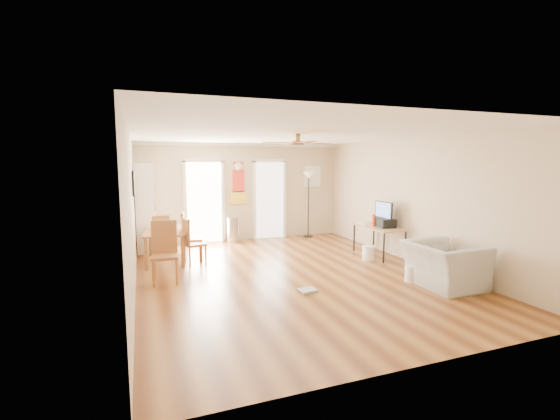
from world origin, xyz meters
name	(u,v)px	position (x,y,z in m)	size (l,w,h in m)	color
floor	(291,274)	(0.00, 0.00, 0.00)	(7.00, 7.00, 0.00)	brown
ceiling	(291,134)	(0.00, 0.00, 2.60)	(5.50, 7.00, 0.00)	silver
wall_back	(243,192)	(0.00, 3.50, 1.30)	(5.50, 0.04, 2.60)	beige
wall_front	(423,243)	(0.00, -3.50, 1.30)	(5.50, 0.04, 2.60)	beige
wall_left	(132,212)	(-2.75, 0.00, 1.30)	(0.04, 7.00, 2.60)	beige
wall_right	(413,201)	(2.75, 0.00, 1.30)	(0.04, 7.00, 2.60)	beige
crown_molding	(291,137)	(0.00, 0.00, 2.56)	(5.50, 7.00, 0.08)	white
kitchen_doorway	(204,203)	(-1.05, 3.48, 1.05)	(0.90, 0.10, 2.10)	white
bathroom_doorway	(269,200)	(0.75, 3.48, 1.05)	(0.80, 0.10, 2.10)	white
wall_decal	(238,183)	(-0.13, 3.48, 1.55)	(0.46, 0.03, 1.10)	red
ac_grille	(312,176)	(2.05, 3.47, 1.70)	(0.50, 0.04, 0.60)	white
framed_poster	(133,183)	(-2.73, 1.40, 1.70)	(0.04, 0.66, 0.48)	black
ceiling_fan	(298,143)	(0.00, -0.30, 2.43)	(1.24, 1.24, 0.20)	#593819
bookshelf	(145,207)	(-2.52, 3.03, 1.04)	(0.42, 0.94, 2.08)	silver
dining_table	(166,246)	(-2.15, 1.79, 0.34)	(0.81, 1.35, 0.68)	brown
dining_chair_right_a	(192,237)	(-1.60, 1.70, 0.52)	(0.43, 0.43, 1.03)	#AB7A37
dining_chair_right_b	(195,241)	(-1.60, 1.34, 0.48)	(0.39, 0.39, 0.96)	#925F2F
dining_chair_near	(165,253)	(-2.26, 0.27, 0.53)	(0.44, 0.44, 1.07)	brown
dining_chair_far	(160,235)	(-2.22, 2.44, 0.46)	(0.38, 0.38, 0.91)	#A97736
trash_can	(233,230)	(-0.36, 3.18, 0.33)	(0.31, 0.31, 0.66)	#B1B1B3
torchiere_lamp	(308,205)	(1.80, 3.19, 0.92)	(0.35, 0.35, 1.83)	black
computer_desk	(378,241)	(2.39, 0.65, 0.34)	(0.63, 1.25, 0.67)	tan
imac	(383,214)	(2.47, 0.61, 0.95)	(0.08, 0.60, 0.56)	black
keyboard	(362,224)	(2.20, 1.05, 0.68)	(0.12, 0.36, 0.01)	silver
printer	(386,223)	(2.45, 0.49, 0.77)	(0.33, 0.38, 0.20)	black
orange_bottle	(374,220)	(2.30, 0.73, 0.81)	(0.09, 0.09, 0.27)	red
wastebasket_a	(368,253)	(1.97, 0.40, 0.15)	(0.27, 0.27, 0.31)	white
wastebasket_b	(412,274)	(1.84, -1.16, 0.14)	(0.25, 0.25, 0.29)	silver
floor_cloth	(307,290)	(-0.12, -1.01, 0.02)	(0.29, 0.23, 0.04)	#979893
armchair	(444,265)	(2.15, -1.57, 0.37)	(1.15, 1.01, 0.75)	#A6A6A0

